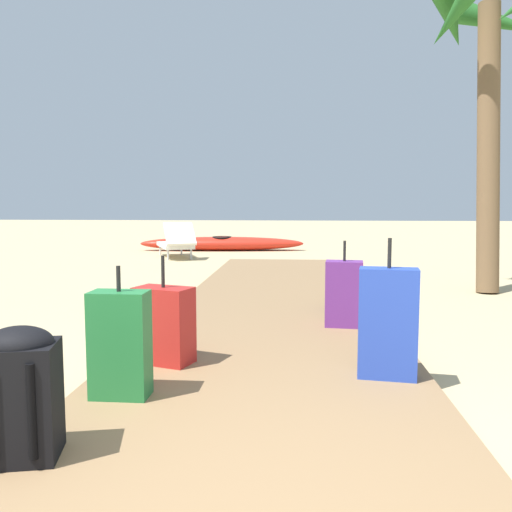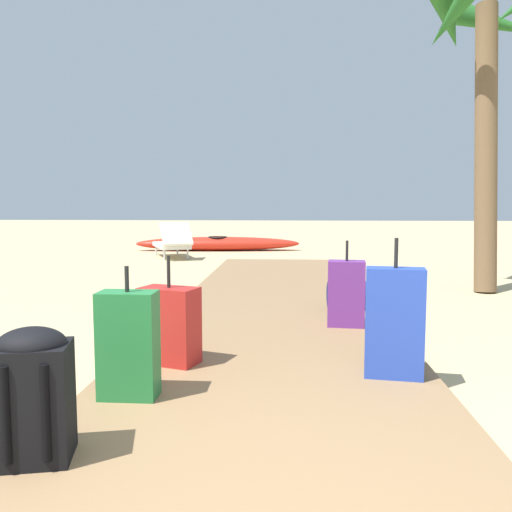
% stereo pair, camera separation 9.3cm
% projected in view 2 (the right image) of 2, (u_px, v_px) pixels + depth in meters
% --- Properties ---
extents(ground_plane, '(60.00, 60.00, 0.00)m').
position_uv_depth(ground_plane, '(275.00, 329.00, 4.99)').
color(ground_plane, tan).
extents(boardwalk, '(2.16, 8.99, 0.08)m').
position_uv_depth(boardwalk, '(277.00, 306.00, 5.88)').
color(boardwalk, olive).
rests_on(boardwalk, ground).
extents(suitcase_green, '(0.32, 0.19, 0.75)m').
position_uv_depth(suitcase_green, '(128.00, 345.00, 3.00)').
color(suitcase_green, '#237538').
rests_on(suitcase_green, boardwalk).
extents(duffel_bag_navy, '(0.51, 0.31, 0.40)m').
position_uv_depth(duffel_bag_navy, '(352.00, 295.00, 5.52)').
color(duffel_bag_navy, navy).
rests_on(duffel_bag_navy, boardwalk).
extents(suitcase_purple, '(0.34, 0.25, 0.76)m').
position_uv_depth(suitcase_purple, '(346.00, 293.00, 4.75)').
color(suitcase_purple, '#6B2D84').
rests_on(suitcase_purple, boardwalk).
extents(backpack_black, '(0.35, 0.32, 0.58)m').
position_uv_depth(backpack_black, '(33.00, 391.00, 2.26)').
color(backpack_black, black).
rests_on(backpack_black, boardwalk).
extents(suitcase_red, '(0.44, 0.33, 0.74)m').
position_uv_depth(suitcase_red, '(169.00, 325.00, 3.64)').
color(suitcase_red, red).
rests_on(suitcase_red, boardwalk).
extents(suitcase_blue, '(0.38, 0.22, 0.88)m').
position_uv_depth(suitcase_blue, '(394.00, 323.00, 3.35)').
color(suitcase_blue, '#2847B7').
rests_on(suitcase_blue, boardwalk).
extents(palm_tree_far_right, '(1.88, 2.04, 4.12)m').
position_uv_depth(palm_tree_far_right, '(494.00, 49.00, 6.88)').
color(palm_tree_far_right, brown).
rests_on(palm_tree_far_right, ground).
extents(lounge_chair, '(1.16, 1.67, 0.77)m').
position_uv_depth(lounge_chair, '(172.00, 243.00, 11.32)').
color(lounge_chair, white).
rests_on(lounge_chair, ground).
extents(kayak, '(4.06, 0.99, 0.35)m').
position_uv_depth(kayak, '(218.00, 244.00, 13.10)').
color(kayak, red).
rests_on(kayak, ground).
extents(rock_right_mid, '(0.27, 0.26, 0.13)m').
position_uv_depth(rock_right_mid, '(395.00, 291.00, 6.76)').
color(rock_right_mid, slate).
rests_on(rock_right_mid, ground).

